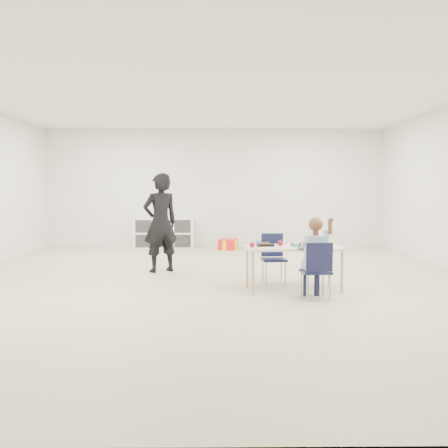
{
  "coord_description": "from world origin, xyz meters",
  "views": [
    {
      "loc": [
        0.09,
        -6.8,
        1.27
      ],
      "look_at": [
        0.16,
        -0.22,
        0.85
      ],
      "focal_mm": 38.0,
      "sensor_mm": 36.0,
      "label": 1
    }
  ],
  "objects_px": {
    "chair_near": "(316,270)",
    "cubby_shelf": "(164,233)",
    "table": "(293,268)",
    "adult": "(160,223)",
    "child": "(316,254)"
  },
  "relations": [
    {
      "from": "chair_near",
      "to": "cubby_shelf",
      "type": "relative_size",
      "value": 0.5
    },
    {
      "from": "table",
      "to": "adult",
      "type": "height_order",
      "value": "adult"
    },
    {
      "from": "table",
      "to": "chair_near",
      "type": "distance_m",
      "value": 0.56
    },
    {
      "from": "table",
      "to": "cubby_shelf",
      "type": "distance_m",
      "value": 5.41
    },
    {
      "from": "chair_near",
      "to": "cubby_shelf",
      "type": "xyz_separation_m",
      "value": [
        -2.46,
        5.43,
        0.0
      ]
    },
    {
      "from": "chair_near",
      "to": "child",
      "type": "distance_m",
      "value": 0.2
    },
    {
      "from": "table",
      "to": "chair_near",
      "type": "relative_size",
      "value": 1.88
    },
    {
      "from": "chair_near",
      "to": "adult",
      "type": "relative_size",
      "value": 0.44
    },
    {
      "from": "child",
      "to": "cubby_shelf",
      "type": "height_order",
      "value": "child"
    },
    {
      "from": "cubby_shelf",
      "to": "adult",
      "type": "height_order",
      "value": "adult"
    },
    {
      "from": "table",
      "to": "child",
      "type": "height_order",
      "value": "child"
    },
    {
      "from": "chair_near",
      "to": "cubby_shelf",
      "type": "height_order",
      "value": "cubby_shelf"
    },
    {
      "from": "chair_near",
      "to": "child",
      "type": "height_order",
      "value": "child"
    },
    {
      "from": "table",
      "to": "cubby_shelf",
      "type": "height_order",
      "value": "cubby_shelf"
    },
    {
      "from": "cubby_shelf",
      "to": "adult",
      "type": "bearing_deg",
      "value": -84.3
    }
  ]
}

